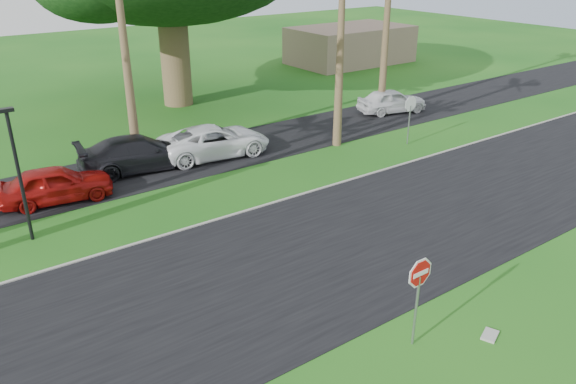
# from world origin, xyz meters

# --- Properties ---
(ground) EXTENTS (120.00, 120.00, 0.00)m
(ground) POSITION_xyz_m (0.00, 0.00, 0.00)
(ground) COLOR #155114
(ground) RESTS_ON ground
(road) EXTENTS (120.00, 8.00, 0.02)m
(road) POSITION_xyz_m (0.00, 2.00, 0.01)
(road) COLOR black
(road) RESTS_ON ground
(parking_strip) EXTENTS (120.00, 5.00, 0.02)m
(parking_strip) POSITION_xyz_m (0.00, 12.50, 0.01)
(parking_strip) COLOR black
(parking_strip) RESTS_ON ground
(curb) EXTENTS (120.00, 0.12, 0.06)m
(curb) POSITION_xyz_m (0.00, 6.05, 0.03)
(curb) COLOR gray
(curb) RESTS_ON ground
(stop_sign_near) EXTENTS (1.05, 0.07, 2.62)m
(stop_sign_near) POSITION_xyz_m (0.50, -3.00, 1.77)
(stop_sign_near) COLOR gray
(stop_sign_near) RESTS_ON ground
(stop_sign_far) EXTENTS (1.05, 0.07, 2.62)m
(stop_sign_far) POSITION_xyz_m (12.00, 8.00, 1.77)
(stop_sign_far) COLOR gray
(stop_sign_far) RESTS_ON ground
(streetlight_right) EXTENTS (0.45, 0.25, 4.64)m
(streetlight_right) POSITION_xyz_m (-6.00, 8.50, 2.65)
(streetlight_right) COLOR black
(streetlight_right) RESTS_ON ground
(building_far) EXTENTS (10.00, 6.00, 3.00)m
(building_far) POSITION_xyz_m (24.00, 26.00, 1.50)
(building_far) COLOR gray
(building_far) RESTS_ON ground
(car_red) EXTENTS (4.44, 2.31, 1.45)m
(car_red) POSITION_xyz_m (-4.39, 11.19, 0.72)
(car_red) COLOR #9C0F0D
(car_red) RESTS_ON ground
(car_dark) EXTENTS (5.55, 2.78, 1.55)m
(car_dark) POSITION_xyz_m (-0.42, 12.55, 0.77)
(car_dark) COLOR black
(car_dark) RESTS_ON ground
(car_minivan) EXTENTS (5.58, 3.07, 1.48)m
(car_minivan) POSITION_xyz_m (3.18, 12.15, 0.74)
(car_minivan) COLOR white
(car_minivan) RESTS_ON ground
(car_pickup) EXTENTS (4.46, 2.68, 1.42)m
(car_pickup) POSITION_xyz_m (15.54, 12.66, 0.71)
(car_pickup) COLOR white
(car_pickup) RESTS_ON ground
(utility_slab) EXTENTS (0.64, 0.53, 0.06)m
(utility_slab) POSITION_xyz_m (2.36, -3.97, 0.03)
(utility_slab) COLOR #9A9A92
(utility_slab) RESTS_ON ground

